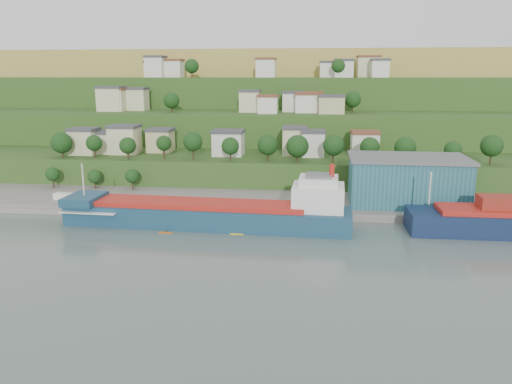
# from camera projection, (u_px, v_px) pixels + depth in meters

# --- Properties ---
(ground) EXTENTS (500.00, 500.00, 0.00)m
(ground) POSITION_uv_depth(u_px,v_px,m) (238.00, 237.00, 113.14)
(ground) COLOR #475650
(ground) RESTS_ON ground
(quay) EXTENTS (220.00, 26.00, 4.00)m
(quay) POSITION_uv_depth(u_px,v_px,m) (324.00, 208.00, 138.11)
(quay) COLOR slate
(quay) RESTS_ON ground
(pebble_beach) EXTENTS (40.00, 18.00, 2.40)m
(pebble_beach) POSITION_uv_depth(u_px,v_px,m) (56.00, 206.00, 140.33)
(pebble_beach) COLOR slate
(pebble_beach) RESTS_ON ground
(hillside) EXTENTS (360.00, 210.00, 96.00)m
(hillside) POSITION_uv_depth(u_px,v_px,m) (282.00, 142.00, 276.43)
(hillside) COLOR #284719
(hillside) RESTS_ON ground
(cargo_ship_near) EXTENTS (69.70, 13.98, 17.81)m
(cargo_ship_near) POSITION_uv_depth(u_px,v_px,m) (216.00, 215.00, 120.48)
(cargo_ship_near) COLOR navy
(cargo_ship_near) RESTS_ON ground
(warehouse) EXTENTS (31.38, 19.63, 12.80)m
(warehouse) POSITION_uv_depth(u_px,v_px,m) (407.00, 180.00, 133.62)
(warehouse) COLOR #205061
(warehouse) RESTS_ON quay
(caravan) EXTENTS (5.99, 3.24, 2.66)m
(caravan) POSITION_uv_depth(u_px,v_px,m) (64.00, 198.00, 138.87)
(caravan) COLOR white
(caravan) RESTS_ON pebble_beach
(dinghy) EXTENTS (4.57, 1.87, 0.90)m
(dinghy) POSITION_uv_depth(u_px,v_px,m) (74.00, 205.00, 134.57)
(dinghy) COLOR silver
(dinghy) RESTS_ON pebble_beach
(kayak_orange) EXTENTS (3.19, 0.72, 0.79)m
(kayak_orange) POSITION_uv_depth(u_px,v_px,m) (166.00, 232.00, 115.83)
(kayak_orange) COLOR #CB5812
(kayak_orange) RESTS_ON ground
(kayak_yellow) EXTENTS (3.11, 0.62, 0.78)m
(kayak_yellow) POSITION_uv_depth(u_px,v_px,m) (237.00, 233.00, 114.92)
(kayak_yellow) COLOR yellow
(kayak_yellow) RESTS_ON ground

